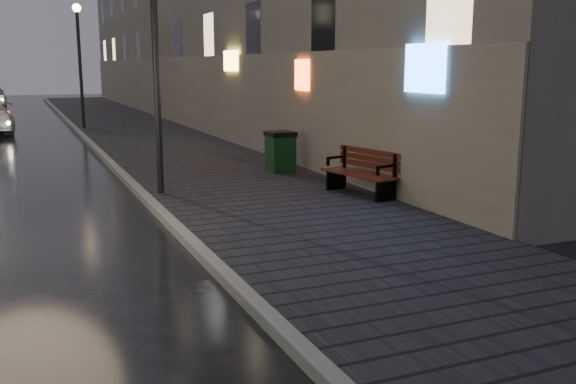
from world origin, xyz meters
name	(u,v)px	position (x,y,z in m)	size (l,w,h in m)	color
ground	(115,305)	(0.00, 0.00, 0.00)	(120.00, 120.00, 0.00)	black
sidewalk	(135,129)	(3.90, 21.00, 0.07)	(4.60, 58.00, 0.15)	black
curb	(78,132)	(1.50, 21.00, 0.07)	(0.20, 58.00, 0.15)	slate
lamp_near	(155,34)	(1.85, 6.00, 3.49)	(0.36, 0.36, 5.28)	black
lamp_far	(79,50)	(1.85, 22.00, 3.49)	(0.36, 0.36, 5.28)	black
bench	(363,172)	(5.77, 4.13, 0.63)	(1.04, 1.98, 0.96)	black
trash_bin	(280,151)	(5.33, 7.65, 0.67)	(0.69, 0.69, 1.03)	black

